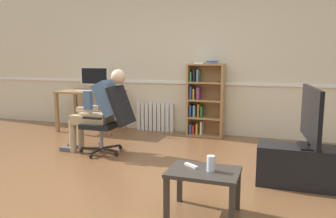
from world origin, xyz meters
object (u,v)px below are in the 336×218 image
object	(u,v)px
computer_desk	(91,97)
tv_screen	(311,116)
imac_monitor	(94,77)
bookshelf	(204,100)
computer_mouse	(99,91)
radiator	(155,117)
person_seated	(99,108)
drinking_glass	(211,163)
office_chair	(110,118)
spare_remote	(191,165)
tv_stand	(307,167)
coffee_table	(204,178)
keyboard	(85,91)

from	to	relation	value
computer_desk	tv_screen	size ratio (longest dim) A/B	1.21
imac_monitor	bookshelf	world-z (taller)	bookshelf
computer_desk	imac_monitor	size ratio (longest dim) A/B	2.02
computer_mouse	bookshelf	xyz separation A→B (m)	(1.85, 0.41, -0.14)
computer_mouse	radiator	world-z (taller)	computer_mouse
person_seated	radiator	bearing A→B (deg)	172.20
person_seated	drinking_glass	distance (m)	2.37
radiator	person_seated	bearing A→B (deg)	-97.58
radiator	office_chair	distance (m)	1.66
tv_screen	imac_monitor	bearing A→B (deg)	58.98
imac_monitor	spare_remote	bearing A→B (deg)	-45.81
tv_stand	coffee_table	distance (m)	1.34
imac_monitor	tv_stand	size ratio (longest dim) A/B	0.56
office_chair	person_seated	world-z (taller)	person_seated
imac_monitor	coffee_table	xyz separation A→B (m)	(2.72, -2.73, -0.68)
bookshelf	person_seated	bearing A→B (deg)	-127.17
keyboard	tv_screen	distance (m)	4.01
tv_screen	drinking_glass	distance (m)	1.33
office_chair	computer_mouse	bearing A→B (deg)	-143.48
bookshelf	tv_screen	xyz separation A→B (m)	(1.57, -1.96, 0.13)
person_seated	tv_stand	world-z (taller)	person_seated
bookshelf	tv_stand	world-z (taller)	bookshelf
person_seated	tv_stand	xyz separation A→B (m)	(2.74, -0.41, -0.43)
imac_monitor	office_chair	distance (m)	1.76
computer_desk	person_seated	size ratio (longest dim) A/B	0.97
keyboard	coffee_table	distance (m)	3.79
imac_monitor	tv_screen	xyz separation A→B (m)	(3.62, -1.74, -0.25)
spare_remote	keyboard	bearing A→B (deg)	-97.52
tv_stand	spare_remote	distance (m)	1.40
computer_desk	tv_screen	world-z (taller)	tv_screen
spare_remote	coffee_table	bearing A→B (deg)	99.45
imac_monitor	radiator	distance (m)	1.36
computer_desk	drinking_glass	distance (m)	3.88
computer_desk	drinking_glass	size ratio (longest dim) A/B	8.66
computer_desk	bookshelf	size ratio (longest dim) A/B	0.89
imac_monitor	tv_screen	bearing A→B (deg)	-25.70
person_seated	bookshelf	bearing A→B (deg)	142.61
office_chair	tv_stand	size ratio (longest dim) A/B	0.95
radiator	tv_screen	xyz separation A→B (m)	(2.53, -2.06, 0.50)
radiator	tv_stand	distance (m)	3.26
bookshelf	coffee_table	xyz separation A→B (m)	(0.67, -2.94, -0.29)
bookshelf	tv_stand	size ratio (longest dim) A/B	1.28
spare_remote	tv_screen	bearing A→B (deg)	166.69
bookshelf	drinking_glass	size ratio (longest dim) A/B	9.73
person_seated	drinking_glass	size ratio (longest dim) A/B	8.95
keyboard	coffee_table	xyz separation A→B (m)	(2.80, -2.51, -0.43)
tv_screen	bookshelf	bearing A→B (deg)	33.46
bookshelf	radiator	bearing A→B (deg)	174.15
bookshelf	person_seated	world-z (taller)	bookshelf
coffee_table	computer_mouse	bearing A→B (deg)	134.86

